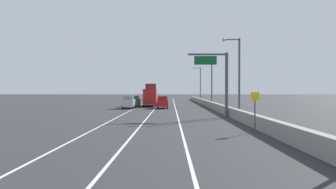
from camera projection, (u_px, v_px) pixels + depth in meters
ground_plane at (168, 104)px, 67.36m from camera, size 320.00×320.00×0.00m
lane_stripe_left at (138, 107)px, 58.40m from camera, size 0.16×130.00×0.00m
lane_stripe_center at (157, 107)px, 58.37m from camera, size 0.16×130.00×0.00m
lane_stripe_right at (175, 107)px, 58.34m from camera, size 0.16×130.00×0.00m
jersey_barrier_right at (221, 109)px, 43.29m from camera, size 0.60×120.00×1.10m
overhead_sign_gantry at (220, 77)px, 35.70m from camera, size 4.68×0.36×7.50m
speed_advisory_sign at (255, 109)px, 22.63m from camera, size 0.60×0.11×3.00m
lamp_post_right_second at (237, 71)px, 35.88m from camera, size 2.14×0.44×9.26m
lamp_post_right_third at (210, 79)px, 59.08m from camera, size 2.14×0.44×9.26m
lamp_post_right_fourth at (199, 82)px, 82.28m from camera, size 2.14×0.44×9.26m
car_red_0 at (163, 102)px, 53.11m from camera, size 1.98×4.31×2.13m
car_green_1 at (134, 101)px, 58.53m from camera, size 1.95×4.42×2.06m
car_yellow_2 at (154, 99)px, 73.72m from camera, size 1.92×4.32×2.13m
car_silver_3 at (129, 102)px, 52.33m from camera, size 1.92×4.10×2.14m
car_white_4 at (158, 97)px, 95.47m from camera, size 2.03×4.54×1.93m
car_blue_5 at (147, 97)px, 92.64m from camera, size 1.82×4.70×1.95m
box_truck at (151, 96)px, 60.82m from camera, size 2.70×9.63×4.45m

